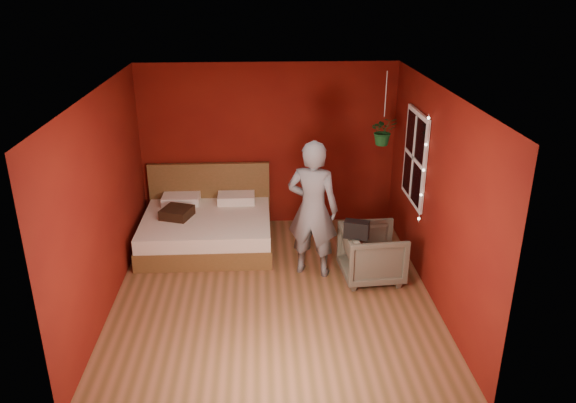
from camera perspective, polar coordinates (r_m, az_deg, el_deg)
name	(u,v)px	position (r m, az deg, el deg)	size (l,w,h in m)	color
floor	(273,292)	(7.35, -1.52, -9.16)	(4.50, 4.50, 0.00)	brown
room_walls	(272,169)	(6.63, -1.67, 3.33)	(4.04, 4.54, 2.62)	maroon
window	(415,158)	(7.83, 12.74, 4.37)	(0.05, 0.97, 1.27)	white
fairy_lights	(424,170)	(7.34, 13.60, 3.12)	(0.04, 0.04, 1.45)	silver
bed	(207,227)	(8.56, -8.19, -2.54)	(1.91, 1.62, 1.05)	brown
person	(313,209)	(7.39, 2.53, -0.78)	(0.68, 0.45, 1.88)	slate
armchair	(372,254)	(7.57, 8.56, -5.27)	(0.77, 0.79, 0.72)	#645F4F
handbag	(357,229)	(7.12, 6.99, -2.83)	(0.31, 0.15, 0.22)	black
throw_pillow	(177,213)	(8.43, -11.21, -1.11)	(0.40, 0.40, 0.14)	black
hanging_plant	(383,131)	(8.05, 9.67, 7.09)	(0.38, 0.34, 1.04)	silver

